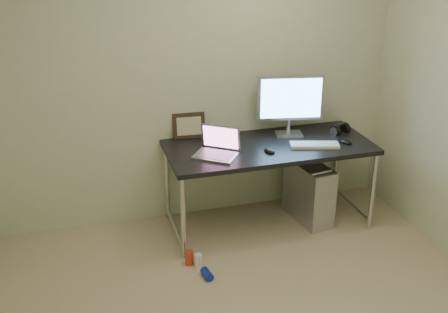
# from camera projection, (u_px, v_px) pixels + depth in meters

# --- Properties ---
(wall_back) EXTENTS (3.50, 0.02, 2.50)m
(wall_back) POSITION_uv_depth(u_px,v_px,m) (196.00, 80.00, 4.72)
(wall_back) COLOR beige
(wall_back) RESTS_ON ground
(desk) EXTENTS (1.74, 0.76, 0.75)m
(desk) POSITION_uv_depth(u_px,v_px,m) (269.00, 153.00, 4.75)
(desk) COLOR black
(desk) RESTS_ON ground
(tower_computer) EXTENTS (0.30, 0.54, 0.57)m
(tower_computer) POSITION_uv_depth(u_px,v_px,m) (309.00, 192.00, 4.98)
(tower_computer) COLOR #B0B0B4
(tower_computer) RESTS_ON ground
(cable_a) EXTENTS (0.01, 0.16, 0.69)m
(cable_a) POSITION_uv_depth(u_px,v_px,m) (288.00, 163.00, 5.24)
(cable_a) COLOR black
(cable_a) RESTS_ON ground
(cable_b) EXTENTS (0.02, 0.11, 0.71)m
(cable_b) POSITION_uv_depth(u_px,v_px,m) (298.00, 165.00, 5.25)
(cable_b) COLOR black
(cable_b) RESTS_ON ground
(can_red) EXTENTS (0.07, 0.07, 0.12)m
(can_red) POSITION_uv_depth(u_px,v_px,m) (189.00, 258.00, 4.40)
(can_red) COLOR red
(can_red) RESTS_ON ground
(can_white) EXTENTS (0.07, 0.07, 0.11)m
(can_white) POSITION_uv_depth(u_px,v_px,m) (198.00, 260.00, 4.37)
(can_white) COLOR white
(can_white) RESTS_ON ground
(can_blue) EXTENTS (0.08, 0.13, 0.07)m
(can_blue) POSITION_uv_depth(u_px,v_px,m) (207.00, 274.00, 4.24)
(can_blue) COLOR #112BB5
(can_blue) RESTS_ON ground
(laptop) EXTENTS (0.42, 0.41, 0.23)m
(laptop) POSITION_uv_depth(u_px,v_px,m) (217.00, 148.00, 4.51)
(laptop) COLOR #B6B6BD
(laptop) RESTS_ON desk
(monitor) EXTENTS (0.57, 0.21, 0.54)m
(monitor) POSITION_uv_depth(u_px,v_px,m) (290.00, 101.00, 4.81)
(monitor) COLOR #B6B6BD
(monitor) RESTS_ON desk
(keyboard) EXTENTS (0.43, 0.24, 0.02)m
(keyboard) POSITION_uv_depth(u_px,v_px,m) (314.00, 145.00, 4.69)
(keyboard) COLOR silver
(keyboard) RESTS_ON desk
(mouse_right) EXTENTS (0.11, 0.14, 0.04)m
(mouse_right) POSITION_uv_depth(u_px,v_px,m) (346.00, 141.00, 4.76)
(mouse_right) COLOR black
(mouse_right) RESTS_ON desk
(mouse_left) EXTENTS (0.10, 0.13, 0.04)m
(mouse_left) POSITION_uv_depth(u_px,v_px,m) (269.00, 150.00, 4.57)
(mouse_left) COLOR black
(mouse_left) RESTS_ON desk
(headphones) EXTENTS (0.19, 0.11, 0.11)m
(headphones) POSITION_uv_depth(u_px,v_px,m) (340.00, 130.00, 4.97)
(headphones) COLOR black
(headphones) RESTS_ON desk
(picture_frame) EXTENTS (0.28, 0.10, 0.23)m
(picture_frame) POSITION_uv_depth(u_px,v_px,m) (189.00, 126.00, 4.83)
(picture_frame) COLOR black
(picture_frame) RESTS_ON desk
(webcam) EXTENTS (0.05, 0.04, 0.12)m
(webcam) POSITION_uv_depth(u_px,v_px,m) (212.00, 128.00, 4.84)
(webcam) COLOR silver
(webcam) RESTS_ON desk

